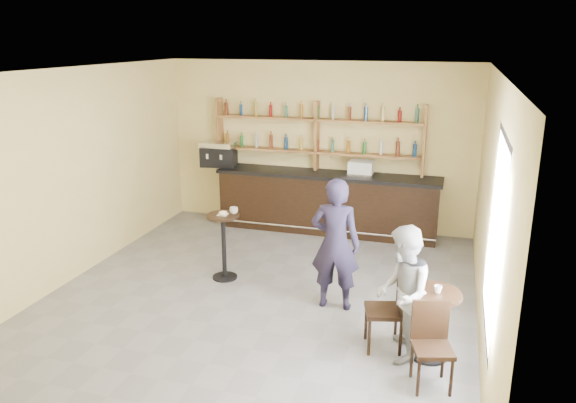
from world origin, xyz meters
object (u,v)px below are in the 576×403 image
(espresso_machine, at_px, (219,154))
(patron_second, at_px, (402,294))
(chair_south, at_px, (433,348))
(bar_counter, at_px, (327,202))
(pastry_case, at_px, (361,168))
(man_main, at_px, (335,244))
(chair_west, at_px, (384,310))
(cafe_table, at_px, (431,325))
(pedestal_table, at_px, (224,247))

(espresso_machine, bearing_deg, patron_second, -55.05)
(chair_south, bearing_deg, bar_counter, 99.24)
(pastry_case, height_order, chair_south, pastry_case)
(man_main, relative_size, chair_west, 1.85)
(cafe_table, xyz_separation_m, chair_west, (-0.55, 0.05, 0.08))
(pastry_case, bearing_deg, chair_south, -78.68)
(pastry_case, height_order, man_main, man_main)
(pastry_case, distance_m, man_main, 3.09)
(espresso_machine, bearing_deg, chair_south, -55.80)
(pastry_case, relative_size, pedestal_table, 0.45)
(pastry_case, relative_size, chair_west, 0.47)
(pedestal_table, height_order, chair_west, pedestal_table)
(chair_west, relative_size, patron_second, 0.62)
(man_main, height_order, cafe_table, man_main)
(cafe_table, height_order, patron_second, patron_second)
(bar_counter, distance_m, chair_south, 5.11)
(bar_counter, distance_m, pedestal_table, 2.81)
(espresso_machine, bearing_deg, pedestal_table, -75.14)
(bar_counter, relative_size, chair_west, 4.26)
(chair_west, xyz_separation_m, patron_second, (0.21, -0.14, 0.30))
(pedestal_table, distance_m, man_main, 1.93)
(pedestal_table, distance_m, cafe_table, 3.47)
(pedestal_table, distance_m, chair_south, 3.79)
(pedestal_table, distance_m, chair_west, 2.95)
(chair_west, distance_m, chair_south, 0.89)
(pastry_case, relative_size, chair_south, 0.50)
(pedestal_table, bearing_deg, patron_second, -27.46)
(chair_west, height_order, chair_south, chair_west)
(pedestal_table, bearing_deg, bar_counter, 68.66)
(pastry_case, bearing_deg, pedestal_table, -129.82)
(chair_south, bearing_deg, man_main, 115.68)
(pastry_case, distance_m, chair_west, 4.15)
(bar_counter, height_order, man_main, man_main)
(cafe_table, bearing_deg, pedestal_table, 156.39)
(patron_second, bearing_deg, chair_west, -127.03)
(pedestal_table, relative_size, man_main, 0.56)
(pastry_case, bearing_deg, espresso_machine, 172.47)
(pastry_case, distance_m, cafe_table, 4.38)
(espresso_machine, height_order, pedestal_table, espresso_machine)
(pastry_case, relative_size, patron_second, 0.29)
(pastry_case, bearing_deg, cafe_table, -76.73)
(chair_south, xyz_separation_m, patron_second, (-0.39, 0.51, 0.34))
(pastry_case, bearing_deg, bar_counter, 172.47)
(chair_south, bearing_deg, chair_west, 116.38)
(bar_counter, height_order, chair_west, bar_counter)
(man_main, bearing_deg, patron_second, 132.51)
(bar_counter, bearing_deg, cafe_table, -61.74)
(chair_west, bearing_deg, man_main, -153.41)
(bar_counter, bearing_deg, man_main, -75.15)
(cafe_table, distance_m, chair_west, 0.56)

